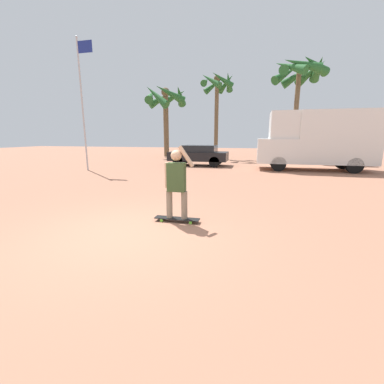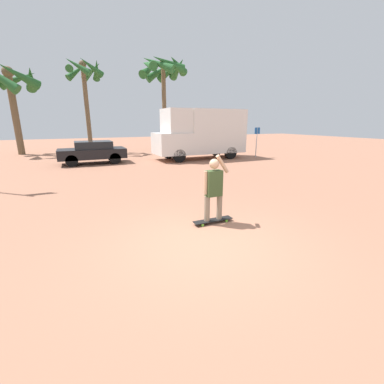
# 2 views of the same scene
# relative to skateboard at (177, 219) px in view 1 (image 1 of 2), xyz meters

# --- Properties ---
(ground_plane) EXTENTS (80.00, 80.00, 0.00)m
(ground_plane) POSITION_rel_skateboard_xyz_m (-0.75, -0.98, -0.07)
(ground_plane) COLOR #A36B51
(skateboard) EXTENTS (1.05, 0.23, 0.09)m
(skateboard) POSITION_rel_skateboard_xyz_m (0.00, 0.00, 0.00)
(skateboard) COLOR black
(skateboard) RESTS_ON ground_plane
(person_skateboarder) EXTENTS (0.68, 0.24, 1.64)m
(person_skateboarder) POSITION_rel_skateboard_xyz_m (-0.00, 0.00, 0.89)
(person_skateboarder) COLOR gray
(person_skateboarder) RESTS_ON skateboard
(camper_van) EXTENTS (6.18, 2.29, 3.30)m
(camper_van) POSITION_rel_skateboard_xyz_m (5.09, 10.74, 1.71)
(camper_van) COLOR black
(camper_van) RESTS_ON ground_plane
(parked_car_black) EXTENTS (3.86, 1.83, 1.35)m
(parked_car_black) POSITION_rel_skateboard_xyz_m (-1.95, 11.54, 0.66)
(parked_car_black) COLOR black
(parked_car_black) RESTS_ON ground_plane
(palm_tree_near_van) EXTENTS (4.37, 4.39, 7.91)m
(palm_tree_near_van) POSITION_rel_skateboard_xyz_m (4.79, 17.46, 6.68)
(palm_tree_near_van) COLOR brown
(palm_tree_near_van) RESTS_ON ground_plane
(palm_tree_center_background) EXTENTS (2.93, 3.15, 7.13)m
(palm_tree_center_background) POSITION_rel_skateboard_xyz_m (-1.61, 17.39, 5.79)
(palm_tree_center_background) COLOR brown
(palm_tree_center_background) RESTS_ON ground_plane
(palm_tree_far_left) EXTENTS (4.35, 4.53, 6.66)m
(palm_tree_far_left) POSITION_rel_skateboard_xyz_m (-6.72, 18.78, 5.26)
(palm_tree_far_left) COLOR brown
(palm_tree_far_left) RESTS_ON ground_plane
(flagpole) EXTENTS (0.94, 0.12, 7.08)m
(flagpole) POSITION_rel_skateboard_xyz_m (-7.66, 7.65, 3.95)
(flagpole) COLOR #B7B7BC
(flagpole) RESTS_ON ground_plane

